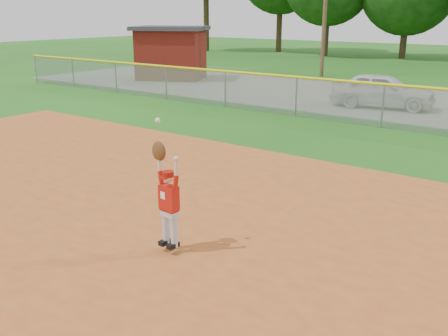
# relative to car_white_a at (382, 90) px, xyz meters

# --- Properties ---
(ground) EXTENTS (120.00, 120.00, 0.00)m
(ground) POSITION_rel_car_white_a_xyz_m (1.29, -13.67, -0.74)
(ground) COLOR #1D5914
(ground) RESTS_ON ground
(clay_infield) EXTENTS (24.00, 16.00, 0.04)m
(clay_infield) POSITION_rel_car_white_a_xyz_m (1.29, -16.67, -0.72)
(clay_infield) COLOR #A54F1D
(clay_infield) RESTS_ON ground
(parking_strip) EXTENTS (44.00, 10.00, 0.03)m
(parking_strip) POSITION_rel_car_white_a_xyz_m (1.29, 2.33, -0.72)
(parking_strip) COLOR slate
(parking_strip) RESTS_ON ground
(car_white_a) EXTENTS (4.41, 2.43, 1.42)m
(car_white_a) POSITION_rel_car_white_a_xyz_m (0.00, 0.00, 0.00)
(car_white_a) COLOR silver
(car_white_a) RESTS_ON parking_strip
(utility_shed) EXTENTS (5.04, 4.59, 3.06)m
(utility_shed) POSITION_rel_car_white_a_xyz_m (-13.37, 1.91, 0.82)
(utility_shed) COLOR #52130B
(utility_shed) RESTS_ON ground
(outfield_fence) EXTENTS (40.06, 0.10, 1.55)m
(outfield_fence) POSITION_rel_car_white_a_xyz_m (1.29, -3.67, 0.14)
(outfield_fence) COLOR gray
(outfield_fence) RESTS_ON ground
(ballplayer) EXTENTS (0.58, 0.25, 2.11)m
(ballplayer) POSITION_rel_car_white_a_xyz_m (1.72, -15.01, 0.26)
(ballplayer) COLOR silver
(ballplayer) RESTS_ON ground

